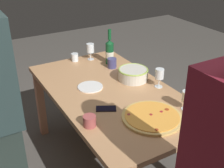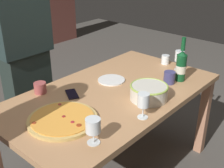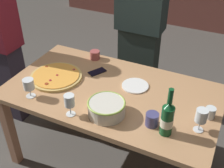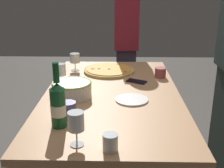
% 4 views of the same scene
% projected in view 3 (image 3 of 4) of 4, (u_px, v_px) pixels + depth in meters
% --- Properties ---
extents(ground_plane, '(8.00, 8.00, 0.00)m').
position_uv_depth(ground_plane, '(112.00, 157.00, 2.59)').
color(ground_plane, '#524E49').
extents(dining_table, '(1.60, 0.90, 0.75)m').
position_uv_depth(dining_table, '(112.00, 100.00, 2.21)').
color(dining_table, tan).
rests_on(dining_table, ground).
extents(pizza, '(0.42, 0.42, 0.03)m').
position_uv_depth(pizza, '(56.00, 76.00, 2.29)').
color(pizza, tan).
rests_on(pizza, dining_table).
extents(serving_bowl, '(0.26, 0.26, 0.10)m').
position_uv_depth(serving_bowl, '(107.00, 108.00, 1.91)').
color(serving_bowl, silver).
rests_on(serving_bowl, dining_table).
extents(wine_bottle, '(0.08, 0.08, 0.34)m').
position_uv_depth(wine_bottle, '(167.00, 118.00, 1.72)').
color(wine_bottle, '#114A24').
rests_on(wine_bottle, dining_table).
extents(wine_glass_near_pizza, '(0.08, 0.08, 0.15)m').
position_uv_depth(wine_glass_near_pizza, '(29.00, 85.00, 2.04)').
color(wine_glass_near_pizza, white).
rests_on(wine_glass_near_pizza, dining_table).
extents(wine_glass_by_bottle, '(0.07, 0.07, 0.16)m').
position_uv_depth(wine_glass_by_bottle, '(69.00, 101.00, 1.87)').
color(wine_glass_by_bottle, white).
rests_on(wine_glass_by_bottle, dining_table).
extents(wine_glass_far_left, '(0.07, 0.07, 0.16)m').
position_uv_depth(wine_glass_far_left, '(201.00, 117.00, 1.75)').
color(wine_glass_far_left, white).
rests_on(wine_glass_far_left, dining_table).
extents(cup_amber, '(0.07, 0.07, 0.08)m').
position_uv_depth(cup_amber, '(210.00, 113.00, 1.89)').
color(cup_amber, white).
rests_on(cup_amber, dining_table).
extents(cup_ceramic, '(0.09, 0.09, 0.09)m').
position_uv_depth(cup_ceramic, '(152.00, 119.00, 1.83)').
color(cup_ceramic, '#434175').
rests_on(cup_ceramic, dining_table).
extents(cup_spare, '(0.09, 0.09, 0.08)m').
position_uv_depth(cup_spare, '(95.00, 55.00, 2.53)').
color(cup_spare, '#AB4E4D').
rests_on(cup_spare, dining_table).
extents(side_plate, '(0.21, 0.21, 0.01)m').
position_uv_depth(side_plate, '(135.00, 86.00, 2.20)').
color(side_plate, white).
rests_on(side_plate, dining_table).
extents(cell_phone, '(0.13, 0.16, 0.01)m').
position_uv_depth(cell_phone, '(97.00, 72.00, 2.36)').
color(cell_phone, black).
rests_on(cell_phone, dining_table).
extents(person_host, '(0.46, 0.24, 1.76)m').
position_uv_depth(person_host, '(140.00, 26.00, 2.78)').
color(person_host, '#242F2A').
rests_on(person_host, ground).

